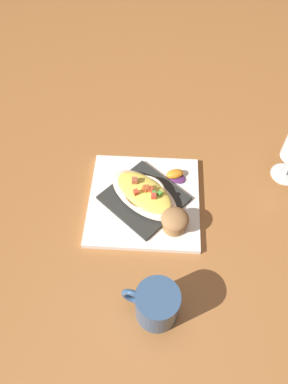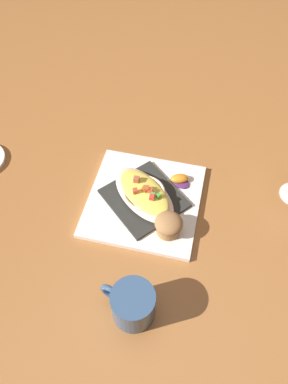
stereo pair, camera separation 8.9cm
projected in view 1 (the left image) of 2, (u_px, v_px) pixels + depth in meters
name	position (u px, v px, depth m)	size (l,w,h in m)	color
ground_plane	(144.00, 202.00, 0.93)	(2.60, 2.60, 0.00)	#9D6232
square_plate	(144.00, 201.00, 0.92)	(0.27, 0.27, 0.01)	white
folded_napkin	(144.00, 198.00, 0.91)	(0.17, 0.16, 0.01)	#2A2B28
gratin_dish	(144.00, 193.00, 0.90)	(0.19, 0.22, 0.04)	beige
muffin	(175.00, 221.00, 0.85)	(0.06, 0.06, 0.05)	#A1713F
orange_garnish	(175.00, 175.00, 0.95)	(0.05, 0.06, 0.02)	#52255E
coffee_mug	(157.00, 305.00, 0.74)	(0.09, 0.12, 0.09)	#304D74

